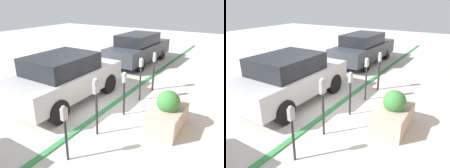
# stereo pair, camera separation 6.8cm
# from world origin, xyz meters

# --- Properties ---
(ground_plane) EXTENTS (40.00, 40.00, 0.00)m
(ground_plane) POSITION_xyz_m (0.00, 0.00, 0.00)
(ground_plane) COLOR beige
(curb_strip) EXTENTS (24.50, 0.16, 0.04)m
(curb_strip) POSITION_xyz_m (0.00, 0.08, 0.02)
(curb_strip) COLOR #338C47
(curb_strip) RESTS_ON ground_plane
(parking_meter_nearest) EXTENTS (0.14, 0.12, 1.34)m
(parking_meter_nearest) POSITION_xyz_m (-2.40, -0.49, 0.93)
(parking_meter_nearest) COLOR #232326
(parking_meter_nearest) RESTS_ON ground_plane
(parking_meter_second) EXTENTS (0.19, 0.16, 1.58)m
(parking_meter_second) POSITION_xyz_m (-1.25, -0.47, 1.16)
(parking_meter_second) COLOR #232326
(parking_meter_second) RESTS_ON ground_plane
(parking_meter_middle) EXTENTS (0.14, 0.12, 1.39)m
(parking_meter_middle) POSITION_xyz_m (0.05, -0.55, 0.91)
(parking_meter_middle) COLOR #232326
(parking_meter_middle) RESTS_ON ground_plane
(parking_meter_fourth) EXTENTS (0.17, 0.14, 1.54)m
(parking_meter_fourth) POSITION_xyz_m (1.26, -0.51, 1.10)
(parking_meter_fourth) COLOR #232326
(parking_meter_fourth) RESTS_ON ground_plane
(parking_meter_farthest) EXTENTS (0.14, 0.12, 1.51)m
(parking_meter_farthest) POSITION_xyz_m (2.39, -0.54, 0.92)
(parking_meter_farthest) COLOR #232326
(parking_meter_farthest) RESTS_ON ground_plane
(planter_box) EXTENTS (1.41, 0.81, 1.11)m
(planter_box) POSITION_xyz_m (0.00, -1.92, 0.43)
(planter_box) COLOR #A39989
(planter_box) RESTS_ON ground_plane
(parked_car_middle) EXTENTS (4.24, 2.00, 1.65)m
(parked_car_middle) POSITION_xyz_m (-0.11, 1.67, 0.86)
(parked_car_middle) COLOR #B7B7BC
(parked_car_middle) RESTS_ON ground_plane
(parked_car_rear) EXTENTS (4.78, 1.87, 1.64)m
(parked_car_rear) POSITION_xyz_m (5.61, 1.63, 0.84)
(parked_car_rear) COLOR #383D47
(parked_car_rear) RESTS_ON ground_plane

